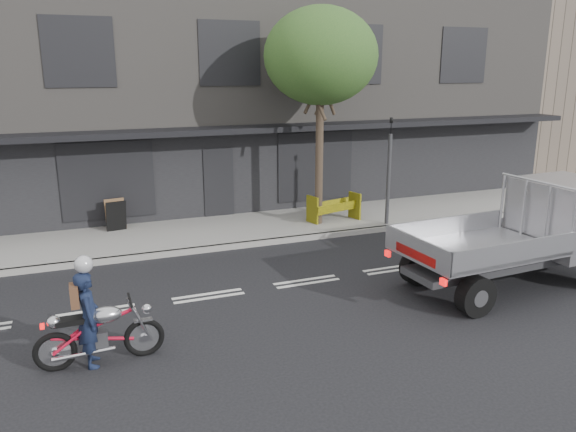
# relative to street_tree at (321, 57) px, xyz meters

# --- Properties ---
(ground) EXTENTS (80.00, 80.00, 0.00)m
(ground) POSITION_rel_street_tree_xyz_m (-2.20, -4.20, -5.28)
(ground) COLOR black
(ground) RESTS_ON ground
(sidewalk) EXTENTS (32.00, 3.20, 0.15)m
(sidewalk) POSITION_rel_street_tree_xyz_m (-2.20, 0.50, -5.20)
(sidewalk) COLOR gray
(sidewalk) RESTS_ON ground
(kerb) EXTENTS (32.00, 0.20, 0.15)m
(kerb) POSITION_rel_street_tree_xyz_m (-2.20, -1.10, -5.20)
(kerb) COLOR gray
(kerb) RESTS_ON ground
(building_main) EXTENTS (26.00, 10.00, 8.00)m
(building_main) POSITION_rel_street_tree_xyz_m (-2.20, 7.10, -1.28)
(building_main) COLOR slate
(building_main) RESTS_ON ground
(building_neighbour) EXTENTS (14.00, 10.00, 10.00)m
(building_neighbour) POSITION_rel_street_tree_xyz_m (17.80, 7.10, -0.28)
(building_neighbour) COLOR brown
(building_neighbour) RESTS_ON ground
(street_tree) EXTENTS (3.40, 3.40, 6.74)m
(street_tree) POSITION_rel_street_tree_xyz_m (0.00, 0.00, 0.00)
(street_tree) COLOR #382B21
(street_tree) RESTS_ON ground
(traffic_light_pole) EXTENTS (0.12, 0.12, 3.50)m
(traffic_light_pole) POSITION_rel_street_tree_xyz_m (2.00, -0.85, -3.63)
(traffic_light_pole) COLOR #2D2D30
(traffic_light_pole) RESTS_ON ground
(motorcycle) EXTENTS (2.18, 0.63, 1.12)m
(motorcycle) POSITION_rel_street_tree_xyz_m (-7.01, -6.39, -4.70)
(motorcycle) COLOR black
(motorcycle) RESTS_ON ground
(rider) EXTENTS (0.41, 0.62, 1.69)m
(rider) POSITION_rel_street_tree_xyz_m (-7.16, -6.39, -4.43)
(rider) COLOR #131C35
(rider) RESTS_ON ground
(flatbed_ute) EXTENTS (5.48, 2.49, 2.49)m
(flatbed_ute) POSITION_rel_street_tree_xyz_m (3.29, -6.06, -3.86)
(flatbed_ute) COLOR black
(flatbed_ute) RESTS_ON ground
(construction_barrier) EXTENTS (1.74, 1.05, 0.91)m
(construction_barrier) POSITION_rel_street_tree_xyz_m (0.58, -0.15, -4.67)
(construction_barrier) COLOR yellow
(construction_barrier) RESTS_ON sidewalk
(sandwich_board) EXTENTS (0.64, 0.47, 0.94)m
(sandwich_board) POSITION_rel_street_tree_xyz_m (-6.08, 1.38, -4.66)
(sandwich_board) COLOR black
(sandwich_board) RESTS_ON sidewalk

